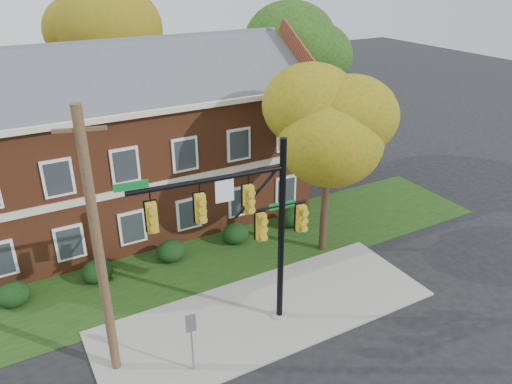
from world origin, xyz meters
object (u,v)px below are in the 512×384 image
hedge_right (236,233)px  hedge_far_left (13,294)px  tree_right_rear (301,52)px  tree_near_right (336,122)px  hedge_center (171,251)px  hedge_far_right (293,218)px  tree_far_rear (108,37)px  sign_post (191,334)px  apartment_building (130,133)px  traffic_signal (247,221)px  utility_pole (99,251)px  hedge_left (97,271)px

hedge_right → hedge_far_left: bearing=180.0°
tree_right_rear → tree_near_right: bearing=-114.6°
hedge_center → hedge_right: 3.50m
hedge_right → hedge_far_right: size_ratio=1.00×
tree_far_rear → sign_post: tree_far_rear is taller
tree_near_right → tree_far_rear: 17.12m
hedge_center → tree_near_right: tree_near_right is taller
tree_far_rear → sign_post: (-3.20, -20.29, -7.15)m
hedge_far_right → apartment_building: bearing=143.1°
hedge_center → traffic_signal: (0.95, -6.04, 4.27)m
hedge_far_right → tree_far_rear: bearing=113.4°
hedge_far_right → utility_pole: bearing=-153.1°
tree_right_rear → tree_far_rear: bearing=145.0°
hedge_far_left → utility_pole: 7.71m
apartment_building → hedge_far_left: (-7.00, -5.25, -4.46)m
tree_near_right → traffic_signal: size_ratio=1.11×
tree_near_right → tree_far_rear: size_ratio=0.74×
tree_right_rear → traffic_signal: size_ratio=1.38×
hedge_far_right → sign_post: sign_post is taller
tree_far_rear → apartment_building: bearing=-99.7°
tree_near_right → tree_far_rear: tree_far_rear is taller
hedge_right → traffic_signal: traffic_signal is taller
tree_right_rear → tree_far_rear: (-9.97, 6.98, 0.72)m
traffic_signal → utility_pole: bearing=-178.1°
hedge_far_left → sign_post: bearing=-54.4°
tree_right_rear → traffic_signal: bearing=-130.5°
utility_pole → hedge_far_left: bearing=132.5°
tree_right_rear → hedge_right: bearing=-142.0°
hedge_left → hedge_right: 7.00m
tree_right_rear → traffic_signal: 16.32m
hedge_center → hedge_far_right: bearing=0.0°
tree_far_rear → traffic_signal: 19.57m
hedge_right → utility_pole: 10.54m
hedge_right → sign_post: sign_post is taller
apartment_building → hedge_left: bearing=-123.7°
hedge_left → sign_post: 7.47m
hedge_far_right → sign_post: size_ratio=0.56×
tree_far_rear → hedge_right: bearing=-80.6°
tree_near_right → sign_post: bearing=-154.4°
hedge_center → hedge_right: (3.50, 0.00, 0.00)m
tree_near_right → tree_right_rear: size_ratio=0.81×
tree_far_rear → hedge_far_left: bearing=-122.5°
hedge_right → hedge_far_right: 3.50m
hedge_far_left → tree_near_right: (14.22, -2.83, 6.14)m
tree_near_right → traffic_signal: 7.30m
tree_right_rear → tree_far_rear: 12.20m
traffic_signal → apartment_building: bearing=100.5°
hedge_far_right → traffic_signal: (-6.05, -6.04, 4.27)m
tree_far_rear → utility_pole: size_ratio=1.19×
tree_near_right → hedge_far_left: bearing=168.7°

